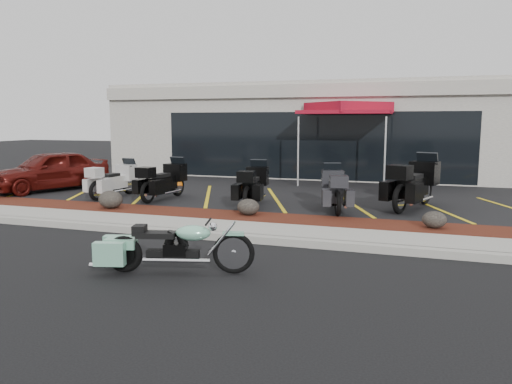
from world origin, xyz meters
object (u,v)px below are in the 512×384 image
(hero_cruiser, at_px, (234,247))
(touring_white, at_px, (129,176))
(popup_canopy, at_px, (348,110))
(parked_car, at_px, (49,170))
(traffic_cone, at_px, (252,183))

(hero_cruiser, xyz_separation_m, touring_white, (-5.92, 6.31, 0.28))
(touring_white, height_order, popup_canopy, popup_canopy)
(parked_car, height_order, traffic_cone, parked_car)
(hero_cruiser, height_order, popup_canopy, popup_canopy)
(traffic_cone, height_order, popup_canopy, popup_canopy)
(parked_car, bearing_deg, touring_white, 23.25)
(touring_white, distance_m, popup_canopy, 8.25)
(touring_white, relative_size, traffic_cone, 4.73)
(hero_cruiser, height_order, parked_car, parked_car)
(popup_canopy, bearing_deg, parked_car, -168.39)
(hero_cruiser, xyz_separation_m, traffic_cone, (-2.59, 8.59, -0.09))
(touring_white, height_order, parked_car, parked_car)
(touring_white, relative_size, popup_canopy, 0.49)
(traffic_cone, xyz_separation_m, popup_canopy, (2.75, 2.87, 2.50))
(parked_car, xyz_separation_m, traffic_cone, (6.38, 2.30, -0.46))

